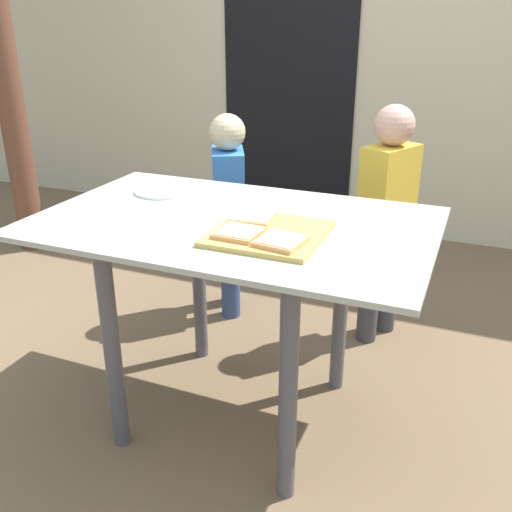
{
  "coord_description": "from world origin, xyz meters",
  "views": [
    {
      "loc": [
        0.72,
        -1.56,
        1.36
      ],
      "look_at": [
        0.08,
        0.0,
        0.64
      ],
      "focal_mm": 39.81,
      "sensor_mm": 36.0,
      "label": 1
    }
  ],
  "objects_px": {
    "pizza_slice_far_left": "(253,218)",
    "pizza_slice_near_left": "(239,233)",
    "dining_table": "(234,258)",
    "plate_white_left": "(163,191)",
    "cutting_board": "(269,233)",
    "pizza_slice_near_right": "(281,241)",
    "child_right": "(386,212)",
    "child_left": "(229,204)"
  },
  "relations": [
    {
      "from": "pizza_slice_far_left",
      "to": "child_left",
      "type": "distance_m",
      "value": 0.89
    },
    {
      "from": "cutting_board",
      "to": "pizza_slice_near_right",
      "type": "relative_size",
      "value": 2.32
    },
    {
      "from": "pizza_slice_near_right",
      "to": "child_right",
      "type": "relative_size",
      "value": 0.14
    },
    {
      "from": "dining_table",
      "to": "pizza_slice_near_left",
      "type": "relative_size",
      "value": 9.67
    },
    {
      "from": "pizza_slice_near_right",
      "to": "pizza_slice_near_left",
      "type": "relative_size",
      "value": 1.09
    },
    {
      "from": "dining_table",
      "to": "pizza_slice_far_left",
      "type": "height_order",
      "value": "pizza_slice_far_left"
    },
    {
      "from": "pizza_slice_near_right",
      "to": "plate_white_left",
      "type": "height_order",
      "value": "pizza_slice_near_right"
    },
    {
      "from": "child_left",
      "to": "dining_table",
      "type": "bearing_deg",
      "value": -63.82
    },
    {
      "from": "pizza_slice_far_left",
      "to": "dining_table",
      "type": "bearing_deg",
      "value": 167.3
    },
    {
      "from": "pizza_slice_far_left",
      "to": "pizza_slice_near_left",
      "type": "xyz_separation_m",
      "value": [
        0.01,
        -0.14,
        0.0
      ]
    },
    {
      "from": "dining_table",
      "to": "plate_white_left",
      "type": "height_order",
      "value": "plate_white_left"
    },
    {
      "from": "pizza_slice_near_right",
      "to": "plate_white_left",
      "type": "distance_m",
      "value": 0.69
    },
    {
      "from": "pizza_slice_far_left",
      "to": "plate_white_left",
      "type": "bearing_deg",
      "value": 155.97
    },
    {
      "from": "dining_table",
      "to": "pizza_slice_far_left",
      "type": "bearing_deg",
      "value": -12.7
    },
    {
      "from": "pizza_slice_near_right",
      "to": "child_left",
      "type": "height_order",
      "value": "child_left"
    },
    {
      "from": "dining_table",
      "to": "pizza_slice_near_right",
      "type": "distance_m",
      "value": 0.32
    },
    {
      "from": "dining_table",
      "to": "pizza_slice_near_left",
      "type": "bearing_deg",
      "value": -60.7
    },
    {
      "from": "pizza_slice_near_right",
      "to": "pizza_slice_near_left",
      "type": "height_order",
      "value": "same"
    },
    {
      "from": "pizza_slice_near_left",
      "to": "child_left",
      "type": "height_order",
      "value": "child_left"
    },
    {
      "from": "cutting_board",
      "to": "child_right",
      "type": "xyz_separation_m",
      "value": [
        0.21,
        0.85,
        -0.17
      ]
    },
    {
      "from": "child_left",
      "to": "child_right",
      "type": "relative_size",
      "value": 0.93
    },
    {
      "from": "plate_white_left",
      "to": "pizza_slice_near_right",
      "type": "bearing_deg",
      "value": -30.83
    },
    {
      "from": "pizza_slice_far_left",
      "to": "cutting_board",
      "type": "bearing_deg",
      "value": -42.15
    },
    {
      "from": "cutting_board",
      "to": "pizza_slice_near_left",
      "type": "xyz_separation_m",
      "value": [
        -0.07,
        -0.07,
        0.02
      ]
    },
    {
      "from": "pizza_slice_near_left",
      "to": "dining_table",
      "type": "bearing_deg",
      "value": 119.3
    },
    {
      "from": "dining_table",
      "to": "child_right",
      "type": "distance_m",
      "value": 0.84
    },
    {
      "from": "child_left",
      "to": "pizza_slice_far_left",
      "type": "bearing_deg",
      "value": -59.83
    },
    {
      "from": "child_left",
      "to": "cutting_board",
      "type": "bearing_deg",
      "value": -57.88
    },
    {
      "from": "child_right",
      "to": "pizza_slice_far_left",
      "type": "bearing_deg",
      "value": -110.41
    },
    {
      "from": "dining_table",
      "to": "child_left",
      "type": "xyz_separation_m",
      "value": [
        -0.36,
        0.73,
        -0.07
      ]
    },
    {
      "from": "cutting_board",
      "to": "plate_white_left",
      "type": "height_order",
      "value": "cutting_board"
    },
    {
      "from": "pizza_slice_far_left",
      "to": "pizza_slice_near_left",
      "type": "relative_size",
      "value": 1.05
    },
    {
      "from": "pizza_slice_far_left",
      "to": "pizza_slice_near_left",
      "type": "bearing_deg",
      "value": -85.16
    },
    {
      "from": "child_left",
      "to": "pizza_slice_near_left",
      "type": "bearing_deg",
      "value": -63.26
    },
    {
      "from": "dining_table",
      "to": "child_left",
      "type": "distance_m",
      "value": 0.82
    },
    {
      "from": "pizza_slice_near_left",
      "to": "child_right",
      "type": "xyz_separation_m",
      "value": [
        0.28,
        0.91,
        -0.19
      ]
    },
    {
      "from": "child_left",
      "to": "child_right",
      "type": "distance_m",
      "value": 0.72
    },
    {
      "from": "dining_table",
      "to": "child_left",
      "type": "height_order",
      "value": "child_left"
    },
    {
      "from": "pizza_slice_far_left",
      "to": "plate_white_left",
      "type": "height_order",
      "value": "pizza_slice_far_left"
    },
    {
      "from": "child_left",
      "to": "child_right",
      "type": "xyz_separation_m",
      "value": [
        0.72,
        0.03,
        0.05
      ]
    },
    {
      "from": "cutting_board",
      "to": "child_right",
      "type": "bearing_deg",
      "value": 76.21
    },
    {
      "from": "child_left",
      "to": "pizza_slice_near_right",
      "type": "bearing_deg",
      "value": -57.16
    }
  ]
}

